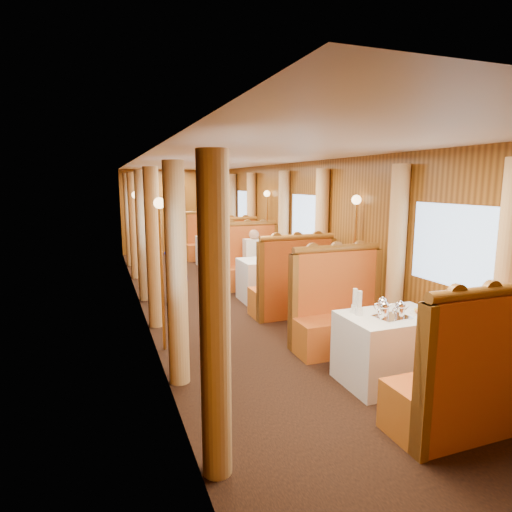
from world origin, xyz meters
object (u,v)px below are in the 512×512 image
banquette_mid_fwd (292,290)px  banquette_mid_aft (250,267)px  table_near (391,349)px  table_far (218,251)px  teapot_right (400,312)px  teapot_back (382,308)px  steward (176,258)px  banquette_near_fwd (467,386)px  banquette_near_aft (341,317)px  banquette_far_fwd (230,255)px  tea_tray (392,317)px  table_mid (269,279)px  rose_vase_far (218,230)px  fruit_plate (422,312)px  teapot_left (384,312)px  banquette_far_aft (209,244)px  rose_vase_mid (269,250)px  passenger (255,253)px

banquette_mid_fwd → banquette_mid_aft: size_ratio=1.00×
table_near → table_far: (0.00, 7.00, 0.00)m
banquette_mid_fwd → teapot_right: (0.00, -2.60, 0.39)m
banquette_mid_aft → teapot_back: 4.47m
banquette_mid_aft → steward: (-1.64, -0.76, 0.41)m
banquette_near_fwd → banquette_near_aft: bearing=90.0°
table_near → banquette_far_fwd: 5.99m
banquette_near_aft → tea_tray: 1.14m
table_mid → rose_vase_far: size_ratio=2.92×
banquette_near_fwd → tea_tray: banquette_near_fwd is taller
teapot_back → rose_vase_far: bearing=104.7°
tea_tray → banquette_mid_fwd: bearing=88.5°
tea_tray → banquette_far_fwd: bearing=89.4°
teapot_right → banquette_far_fwd: bearing=91.5°
table_far → tea_tray: bearing=-90.6°
table_far → fruit_plate: (0.30, -7.09, 0.39)m
teapot_left → banquette_near_aft: bearing=61.5°
banquette_far_aft → table_far: bearing=-90.0°
table_near → teapot_right: bearing=-89.3°
banquette_far_aft → teapot_right: bearing=-90.0°
table_near → rose_vase_mid: 3.54m
tea_tray → steward: 4.14m
teapot_back → passenger: (0.09, 4.20, -0.08)m
banquette_near_fwd → banquette_mid_fwd: (0.00, 3.50, 0.00)m
banquette_mid_aft → tea_tray: size_ratio=3.94×
teapot_right → tea_tray: bearing=155.1°
teapot_right → teapot_back: 0.20m
table_mid → teapot_right: 3.64m
table_far → banquette_far_aft: 1.02m
teapot_right → table_far: bearing=91.5°
table_far → passenger: size_ratio=1.38×
teapot_left → teapot_back: size_ratio=1.04×
table_mid → banquette_far_aft: size_ratio=0.78×
banquette_mid_aft → steward: bearing=-155.2°
fruit_plate → banquette_mid_fwd: bearing=96.7°
banquette_near_aft → banquette_mid_fwd: bearing=90.0°
banquette_near_aft → banquette_far_aft: bearing=90.0°
rose_vase_mid → table_near: bearing=-90.1°
banquette_mid_aft → fruit_plate: banquette_mid_aft is taller
tea_tray → teapot_left: size_ratio=1.93×
teapot_left → rose_vase_far: bearing=69.4°
banquette_near_fwd → fruit_plate: bearing=71.9°
passenger → banquette_mid_fwd: bearing=-90.0°
steward → tea_tray: bearing=31.2°
rose_vase_far → banquette_near_fwd: bearing=-89.9°
teapot_back → fruit_plate: bearing=-6.2°
banquette_near_fwd → rose_vase_far: 8.05m
table_mid → teapot_back: 3.46m
table_near → fruit_plate: 0.50m
teapot_left → passenger: bearing=68.4°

